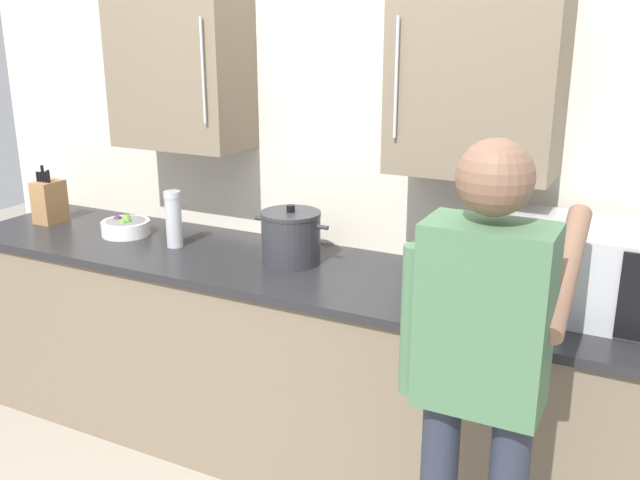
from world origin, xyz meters
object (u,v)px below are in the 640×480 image
Objects in this scene: microwave_oven at (574,268)px; person_figure at (481,374)px; thermos_flask at (174,219)px; knife_block at (49,201)px; stock_pot at (291,237)px; fruit_bowl at (126,226)px.

microwave_oven is 0.52× the size of person_figure.
knife_block is at bearing 177.21° from thermos_flask.
thermos_flask is at bearing -175.36° from stock_pot.
microwave_oven reaches higher than thermos_flask.
knife_block is (-2.57, -0.01, -0.05)m from microwave_oven.
knife_block is 0.86× the size of stock_pot.
stock_pot is at bearing 179.95° from microwave_oven.
person_figure is (-0.13, -0.75, -0.09)m from microwave_oven.
microwave_oven reaches higher than fruit_bowl.
stock_pot reaches higher than fruit_bowl.
thermos_flask is 0.74× the size of stock_pot.
microwave_oven is 1.15m from stock_pot.
fruit_bowl is at bearing 172.89° from thermos_flask.
stock_pot is (0.59, 0.05, -0.02)m from thermos_flask.
person_figure is at bearing -99.80° from microwave_oven.
knife_block is at bearing -179.86° from microwave_oven.
microwave_oven is 2.78× the size of knife_block.
fruit_bowl is 0.34m from thermos_flask.
fruit_bowl is at bearing 158.93° from person_figure.
fruit_bowl is at bearing -179.85° from microwave_oven.
microwave_oven is 2.57m from knife_block.
person_figure reaches higher than fruit_bowl.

